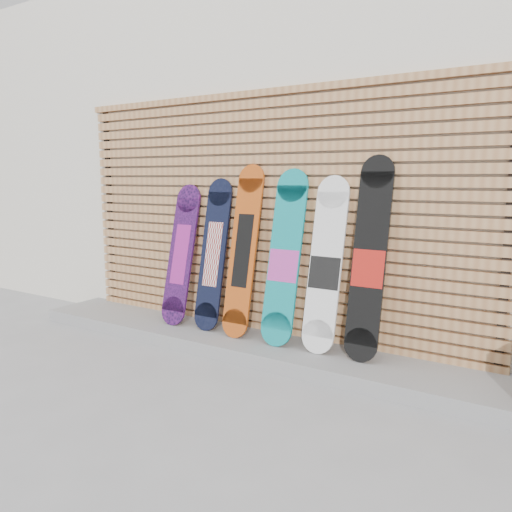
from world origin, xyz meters
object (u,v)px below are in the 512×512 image
object	(u,v)px
snowboard_4	(326,265)
snowboard_5	(369,260)
snowboard_1	(213,254)
snowboard_2	(243,251)
snowboard_0	(181,254)
snowboard_3	(284,258)

from	to	relation	value
snowboard_4	snowboard_5	xyz separation A→B (m)	(0.36, 0.00, 0.08)
snowboard_5	snowboard_4	bearing A→B (deg)	-179.48
snowboard_1	snowboard_2	world-z (taller)	snowboard_2
snowboard_1	snowboard_5	distance (m)	1.51
snowboard_1	snowboard_5	size ratio (longest dim) A/B	0.89
snowboard_0	snowboard_5	size ratio (longest dim) A/B	0.85
snowboard_4	snowboard_0	bearing A→B (deg)	-179.70
snowboard_3	snowboard_5	size ratio (longest dim) A/B	0.94
snowboard_0	snowboard_1	bearing A→B (deg)	2.55
snowboard_0	snowboard_4	bearing A→B (deg)	0.30
snowboard_0	snowboard_5	world-z (taller)	snowboard_5
snowboard_4	snowboard_5	bearing A→B (deg)	0.52
snowboard_0	snowboard_3	world-z (taller)	snowboard_3
snowboard_5	snowboard_0	bearing A→B (deg)	-179.65
snowboard_1	snowboard_4	bearing A→B (deg)	-0.44
snowboard_3	snowboard_5	bearing A→B (deg)	1.07
snowboard_2	snowboard_5	xyz separation A→B (m)	(1.16, 0.01, 0.02)
snowboard_2	snowboard_3	bearing A→B (deg)	-0.36
snowboard_0	snowboard_3	bearing A→B (deg)	-0.12
snowboard_2	snowboard_4	xyz separation A→B (m)	(0.80, 0.01, -0.06)
snowboard_3	snowboard_4	size ratio (longest dim) A/B	1.04
snowboard_2	snowboard_5	size ratio (longest dim) A/B	0.96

